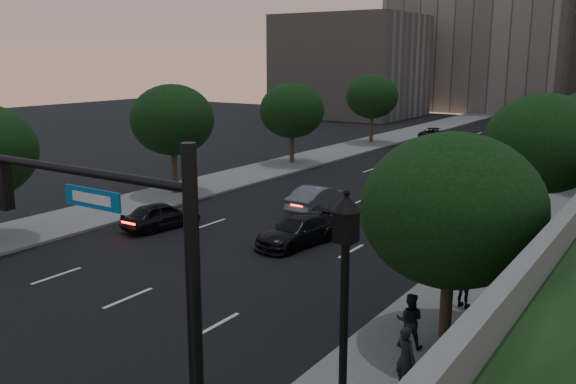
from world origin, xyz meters
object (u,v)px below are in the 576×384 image
Objects in this scene: sedan_near_left at (161,215)px; pedestrian_b at (410,320)px; sedan_near_right at (298,231)px; traffic_signal_mast at (148,331)px; sedan_far_right at (507,154)px; pedestrian_a at (405,358)px; pedestrian_c at (465,284)px; sedan_mid_left at (319,199)px; street_lamp at (344,326)px; sedan_far_left at (434,134)px.

pedestrian_b reaches higher than sedan_near_left.
sedan_near_left is 16.09m from pedestrian_b.
traffic_signal_mast is at bearing -57.24° from sedan_near_right.
pedestrian_b reaches higher than sedan_far_right.
pedestrian_a is 5.81m from pedestrian_c.
sedan_near_left is 2.41× the size of pedestrian_a.
sedan_near_right is (2.33, -5.74, -0.08)m from sedan_mid_left.
sedan_mid_left is 16.31m from pedestrian_b.
street_lamp is at bearing 124.18° from sedan_mid_left.
sedan_near_right is at bearing -8.55° from pedestrian_c.
sedan_near_left is 15.68m from pedestrian_c.
street_lamp is 2.96m from pedestrian_a.
sedan_near_left is at bearing -159.61° from sedan_near_right.
sedan_far_right is 34.62m from pedestrian_b.
sedan_far_right reaches higher than sedan_near_right.
sedan_mid_left is at bearing -66.38° from pedestrian_b.
pedestrian_c is at bearing -11.22° from sedan_near_right.
traffic_signal_mast reaches higher than street_lamp.
street_lamp is at bearing 159.03° from sedan_near_left.
pedestrian_c is (0.08, 8.20, -1.66)m from street_lamp.
sedan_mid_left is 22.05m from sedan_far_right.
traffic_signal_mast is 9.10m from pedestrian_b.
sedan_near_right is (7.03, 1.46, -0.03)m from sedan_near_left.
sedan_far_right reaches higher than sedan_near_left.
sedan_far_right is 31.10m from pedestrian_c.
sedan_mid_left reaches higher than sedan_far_left.
pedestrian_a is at bearing 106.39° from sedan_far_left.
sedan_near_right is 2.68× the size of pedestrian_c.
traffic_signal_mast is 12.65m from pedestrian_c.
sedan_far_right is 2.79× the size of pedestrian_b.
traffic_signal_mast is at bearing -67.35° from sedan_far_right.
traffic_signal_mast reaches higher than pedestrian_a.
pedestrian_c reaches higher than sedan_far_right.
street_lamp reaches higher than pedestrian_c.
pedestrian_b is 0.97× the size of pedestrian_c.
sedan_mid_left is 14.02m from pedestrian_c.
sedan_near_left is 17.62m from pedestrian_a.
traffic_signal_mast is 4.48m from street_lamp.
sedan_near_left is at bearing -4.92° from pedestrian_a.
sedan_near_left is at bearing 135.01° from traffic_signal_mast.
street_lamp is 4.86m from pedestrian_b.
street_lamp is at bearing 77.68° from pedestrian_b.
pedestrian_b is (10.48, -12.50, 0.23)m from sedan_mid_left.
sedan_far_left is at bearing -77.67° from sedan_near_left.
sedan_far_left is 2.81× the size of pedestrian_c.
street_lamp is 8.37m from pedestrian_c.
sedan_far_right is 2.71× the size of pedestrian_c.
traffic_signal_mast is at bearing 102.05° from sedan_far_left.
sedan_far_right is (2.13, 27.33, 0.12)m from sedan_near_right.
sedan_far_left is (-5.32, 31.65, -0.08)m from sedan_mid_left.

